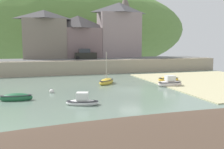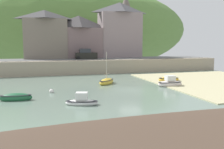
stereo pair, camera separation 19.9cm
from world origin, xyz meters
TOP-DOWN VIEW (x-y plane):
  - ground at (1.40, -9.56)m, footprint 48.00×41.00m
  - quay_seawall at (0.00, 17.50)m, footprint 48.00×9.40m
  - hillside_backdrop at (-0.86, 55.20)m, footprint 80.00×44.00m
  - waterfront_building_left at (-8.54, 25.20)m, footprint 8.47×5.86m
  - waterfront_building_centre at (-1.80, 25.20)m, footprint 9.14×5.52m
  - waterfront_building_right at (7.01, 25.20)m, footprint 8.91×5.13m
  - church_with_spire at (9.79, 29.20)m, footprint 3.00×3.00m
  - rowboat_small_beached at (7.80, 4.95)m, footprint 3.19×1.70m
  - dinghy_open_wooden at (-12.43, -1.95)m, footprint 3.16×1.39m
  - sailboat_tall_mast at (-6.66, -5.49)m, footprint 3.19×2.06m
  - sailboat_white_hull at (-1.44, 5.16)m, footprint 3.27×3.56m
  - sailboat_nearest_shore at (5.79, 1.00)m, footprint 3.33×1.46m
  - parked_car_near_slipway at (-1.26, 20.70)m, footprint 4.18×1.92m
  - mooring_buoy at (-8.93, 0.88)m, footprint 0.52×0.52m

SIDE VIEW (x-z plane):
  - mooring_buoy at x=-8.93m, z-range -0.10..0.42m
  - ground at x=1.40m, z-range -0.14..0.47m
  - rowboat_small_beached at x=7.80m, z-range -0.16..0.69m
  - dinghy_open_wooden at x=-12.43m, z-range -0.18..0.73m
  - sailboat_tall_mast at x=-6.66m, z-range -0.33..0.93m
  - sailboat_white_hull at x=-1.44m, z-range -1.93..2.54m
  - sailboat_nearest_shore at x=5.79m, z-range -0.41..1.18m
  - quay_seawall at x=0.00m, z-range 0.16..2.56m
  - parked_car_near_slipway at x=-1.26m, z-range 2.23..4.18m
  - waterfront_building_centre at x=-1.80m, z-range 2.48..11.05m
  - waterfront_building_left at x=-8.54m, z-range 2.47..11.92m
  - waterfront_building_right at x=7.01m, z-range 2.49..14.05m
  - church_with_spire at x=9.79m, z-range 2.61..16.74m
  - hillside_backdrop at x=-0.86m, z-range -4.19..23.74m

